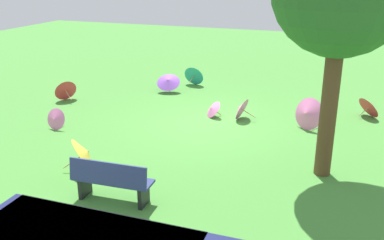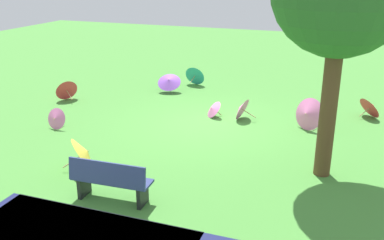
{
  "view_description": "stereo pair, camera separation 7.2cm",
  "coord_description": "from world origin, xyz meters",
  "px_view_note": "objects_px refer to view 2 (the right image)",
  "views": [
    {
      "loc": [
        -3.73,
        11.29,
        4.38
      ],
      "look_at": [
        -0.05,
        1.35,
        0.6
      ],
      "focal_mm": 40.54,
      "sensor_mm": 36.0,
      "label": 1
    },
    {
      "loc": [
        -3.79,
        11.27,
        4.38
      ],
      "look_at": [
        -0.05,
        1.35,
        0.6
      ],
      "focal_mm": 40.54,
      "sensor_mm": 36.0,
      "label": 2
    }
  ],
  "objects_px": {
    "park_bench": "(110,180)",
    "parasol_red_0": "(66,89)",
    "parasol_pink_0": "(307,114)",
    "parasol_red_1": "(371,107)",
    "parasol_yellow_1": "(85,153)",
    "parasol_purple_1": "(169,81)",
    "parasol_pink_3": "(241,108)",
    "parasol_pink_2": "(55,119)",
    "parasol_teal_0": "(196,75)",
    "parasol_pink_1": "(213,109)"
  },
  "relations": [
    {
      "from": "parasol_pink_2",
      "to": "park_bench",
      "type": "bearing_deg",
      "value": 140.16
    },
    {
      "from": "parasol_red_1",
      "to": "parasol_purple_1",
      "type": "relative_size",
      "value": 0.94
    },
    {
      "from": "park_bench",
      "to": "parasol_red_0",
      "type": "height_order",
      "value": "park_bench"
    },
    {
      "from": "parasol_pink_2",
      "to": "parasol_purple_1",
      "type": "relative_size",
      "value": 0.63
    },
    {
      "from": "parasol_pink_0",
      "to": "parasol_purple_1",
      "type": "relative_size",
      "value": 1.0
    },
    {
      "from": "parasol_red_0",
      "to": "parasol_purple_1",
      "type": "bearing_deg",
      "value": -144.56
    },
    {
      "from": "park_bench",
      "to": "parasol_purple_1",
      "type": "relative_size",
      "value": 1.63
    },
    {
      "from": "parasol_pink_3",
      "to": "parasol_yellow_1",
      "type": "relative_size",
      "value": 0.73
    },
    {
      "from": "park_bench",
      "to": "parasol_pink_2",
      "type": "xyz_separation_m",
      "value": [
        3.56,
        -2.97,
        -0.16
      ]
    },
    {
      "from": "parasol_pink_0",
      "to": "parasol_pink_3",
      "type": "height_order",
      "value": "parasol_pink_0"
    },
    {
      "from": "parasol_red_1",
      "to": "parasol_purple_1",
      "type": "distance_m",
      "value": 6.87
    },
    {
      "from": "parasol_red_0",
      "to": "parasol_purple_1",
      "type": "relative_size",
      "value": 0.88
    },
    {
      "from": "parasol_purple_1",
      "to": "parasol_yellow_1",
      "type": "height_order",
      "value": "parasol_yellow_1"
    },
    {
      "from": "park_bench",
      "to": "parasol_pink_1",
      "type": "distance_m",
      "value": 5.54
    },
    {
      "from": "parasol_purple_1",
      "to": "parasol_pink_2",
      "type": "bearing_deg",
      "value": 71.99
    },
    {
      "from": "parasol_pink_2",
      "to": "parasol_pink_3",
      "type": "xyz_separation_m",
      "value": [
        -4.69,
        -2.65,
        0.04
      ]
    },
    {
      "from": "park_bench",
      "to": "parasol_pink_0",
      "type": "bearing_deg",
      "value": -119.72
    },
    {
      "from": "parasol_pink_1",
      "to": "parasol_purple_1",
      "type": "bearing_deg",
      "value": -40.97
    },
    {
      "from": "parasol_pink_2",
      "to": "parasol_yellow_1",
      "type": "bearing_deg",
      "value": 139.94
    },
    {
      "from": "parasol_pink_0",
      "to": "parasol_teal_0",
      "type": "bearing_deg",
      "value": -37.05
    },
    {
      "from": "parasol_pink_0",
      "to": "parasol_teal_0",
      "type": "distance_m",
      "value": 5.8
    },
    {
      "from": "parasol_red_0",
      "to": "park_bench",
      "type": "bearing_deg",
      "value": 132.57
    },
    {
      "from": "parasol_pink_3",
      "to": "parasol_pink_2",
      "type": "bearing_deg",
      "value": 29.42
    },
    {
      "from": "parasol_pink_0",
      "to": "parasol_pink_1",
      "type": "xyz_separation_m",
      "value": [
        2.82,
        -0.1,
        -0.21
      ]
    },
    {
      "from": "parasol_purple_1",
      "to": "parasol_red_1",
      "type": "bearing_deg",
      "value": 176.74
    },
    {
      "from": "parasol_pink_0",
      "to": "parasol_purple_1",
      "type": "xyz_separation_m",
      "value": [
        5.16,
        -2.13,
        -0.04
      ]
    },
    {
      "from": "parasol_red_0",
      "to": "parasol_red_1",
      "type": "distance_m",
      "value": 9.97
    },
    {
      "from": "parasol_pink_0",
      "to": "parasol_pink_3",
      "type": "relative_size",
      "value": 1.32
    },
    {
      "from": "parasol_pink_1",
      "to": "parasol_red_1",
      "type": "bearing_deg",
      "value": -160.04
    },
    {
      "from": "parasol_red_0",
      "to": "parasol_pink_3",
      "type": "xyz_separation_m",
      "value": [
        -6.16,
        -0.15,
        -0.03
      ]
    },
    {
      "from": "parasol_pink_0",
      "to": "parasol_pink_2",
      "type": "height_order",
      "value": "parasol_pink_0"
    },
    {
      "from": "parasol_pink_0",
      "to": "parasol_pink_2",
      "type": "distance_m",
      "value": 7.1
    },
    {
      "from": "parasol_teal_0",
      "to": "parasol_purple_1",
      "type": "bearing_deg",
      "value": 68.74
    },
    {
      "from": "park_bench",
      "to": "parasol_pink_3",
      "type": "xyz_separation_m",
      "value": [
        -1.14,
        -5.61,
        -0.12
      ]
    },
    {
      "from": "park_bench",
      "to": "parasol_purple_1",
      "type": "xyz_separation_m",
      "value": [
        2.06,
        -7.57,
        -0.04
      ]
    },
    {
      "from": "parasol_red_0",
      "to": "parasol_pink_0",
      "type": "height_order",
      "value": "parasol_pink_0"
    },
    {
      "from": "parasol_purple_1",
      "to": "parasol_pink_1",
      "type": "bearing_deg",
      "value": 139.03
    },
    {
      "from": "parasol_red_0",
      "to": "parasol_teal_0",
      "type": "height_order",
      "value": "parasol_teal_0"
    },
    {
      "from": "parasol_pink_1",
      "to": "parasol_purple_1",
      "type": "distance_m",
      "value": 3.1
    },
    {
      "from": "parasol_purple_1",
      "to": "parasol_teal_0",
      "type": "relative_size",
      "value": 1.22
    },
    {
      "from": "parasol_pink_0",
      "to": "parasol_yellow_1",
      "type": "height_order",
      "value": "parasol_pink_0"
    },
    {
      "from": "parasol_purple_1",
      "to": "parasol_teal_0",
      "type": "bearing_deg",
      "value": -111.26
    },
    {
      "from": "parasol_red_1",
      "to": "parasol_pink_0",
      "type": "bearing_deg",
      "value": 45.73
    },
    {
      "from": "parasol_red_0",
      "to": "parasol_teal_0",
      "type": "relative_size",
      "value": 1.07
    },
    {
      "from": "park_bench",
      "to": "parasol_pink_3",
      "type": "height_order",
      "value": "park_bench"
    },
    {
      "from": "parasol_pink_0",
      "to": "parasol_red_1",
      "type": "xyz_separation_m",
      "value": [
        -1.7,
        -1.74,
        -0.11
      ]
    },
    {
      "from": "parasol_red_1",
      "to": "parasol_yellow_1",
      "type": "distance_m",
      "value": 8.63
    },
    {
      "from": "parasol_pink_3",
      "to": "park_bench",
      "type": "bearing_deg",
      "value": 78.54
    },
    {
      "from": "parasol_red_1",
      "to": "parasol_pink_1",
      "type": "xyz_separation_m",
      "value": [
        4.52,
        1.64,
        -0.09
      ]
    },
    {
      "from": "parasol_pink_2",
      "to": "parasol_yellow_1",
      "type": "height_order",
      "value": "parasol_yellow_1"
    }
  ]
}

